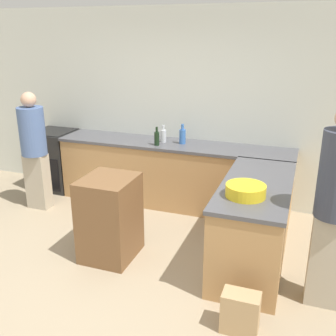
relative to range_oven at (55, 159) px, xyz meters
name	(u,v)px	position (x,y,z in m)	size (l,w,h in m)	color
ground_plane	(111,276)	(1.96, -1.91, -0.46)	(14.00, 14.00, 0.00)	tan
wall_back	(181,107)	(1.96, 0.34, 0.89)	(8.00, 0.06, 2.70)	silver
counter_back	(173,174)	(1.96, 0.00, 0.00)	(3.29, 0.65, 0.91)	tan
counter_peninsula	(254,223)	(3.26, -1.13, 0.00)	(0.69, 1.67, 0.91)	tan
range_oven	(55,159)	(0.00, 0.00, 0.00)	(0.62, 0.63, 0.92)	black
island_table	(110,218)	(1.77, -1.54, 0.00)	(0.54, 0.60, 0.91)	brown
mixing_bowl	(246,191)	(3.20, -1.52, 0.51)	(0.37, 0.37, 0.11)	yellow
water_bottle_blue	(182,136)	(2.09, 0.03, 0.56)	(0.09, 0.09, 0.27)	#386BB7
wine_bottle_dark	(157,138)	(1.79, -0.17, 0.55)	(0.07, 0.07, 0.25)	black
vinegar_bottle_clear	(163,135)	(1.81, 0.02, 0.54)	(0.08, 0.08, 0.24)	silver
person_by_range	(34,147)	(0.22, -0.74, 0.42)	(0.34, 0.34, 1.62)	#ADA38E
person_at_peninsula	(335,203)	(3.96, -1.62, 0.54)	(0.34, 0.34, 1.82)	#ADA38E
paper_bag	(240,312)	(3.32, -2.23, -0.28)	(0.31, 0.19, 0.36)	tan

